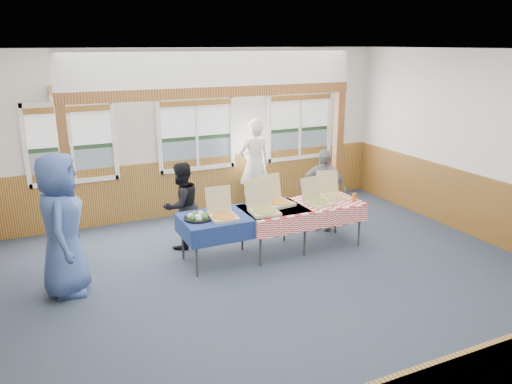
# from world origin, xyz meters

# --- Properties ---
(floor) EXTENTS (8.00, 8.00, 0.00)m
(floor) POSITION_xyz_m (0.00, 0.00, 0.00)
(floor) COLOR #2C3648
(floor) RESTS_ON ground
(ceiling) EXTENTS (8.00, 8.00, 0.00)m
(ceiling) POSITION_xyz_m (0.00, 0.00, 3.20)
(ceiling) COLOR white
(ceiling) RESTS_ON wall_back
(wall_back) EXTENTS (8.00, 0.00, 8.00)m
(wall_back) POSITION_xyz_m (0.00, 3.50, 1.60)
(wall_back) COLOR silver
(wall_back) RESTS_ON floor
(wall_front) EXTENTS (8.00, 0.00, 8.00)m
(wall_front) POSITION_xyz_m (0.00, -3.50, 1.60)
(wall_front) COLOR silver
(wall_front) RESTS_ON floor
(wall_right) EXTENTS (0.00, 8.00, 8.00)m
(wall_right) POSITION_xyz_m (4.00, 0.00, 1.60)
(wall_right) COLOR silver
(wall_right) RESTS_ON floor
(wainscot_back) EXTENTS (7.98, 0.05, 1.10)m
(wainscot_back) POSITION_xyz_m (0.00, 3.48, 0.55)
(wainscot_back) COLOR brown
(wainscot_back) RESTS_ON floor
(wainscot_right) EXTENTS (0.05, 6.98, 1.10)m
(wainscot_right) POSITION_xyz_m (3.98, 0.00, 0.55)
(wainscot_right) COLOR brown
(wainscot_right) RESTS_ON floor
(window_left) EXTENTS (1.56, 0.10, 1.46)m
(window_left) POSITION_xyz_m (-2.30, 3.46, 1.68)
(window_left) COLOR white
(window_left) RESTS_ON wall_back
(window_mid) EXTENTS (1.56, 0.10, 1.46)m
(window_mid) POSITION_xyz_m (0.00, 3.46, 1.68)
(window_mid) COLOR white
(window_mid) RESTS_ON wall_back
(window_right) EXTENTS (1.56, 0.10, 1.46)m
(window_right) POSITION_xyz_m (2.30, 3.46, 1.68)
(window_right) COLOR white
(window_right) RESTS_ON wall_back
(post_left) EXTENTS (0.15, 0.15, 2.40)m
(post_left) POSITION_xyz_m (-2.50, 2.30, 1.20)
(post_left) COLOR brown
(post_left) RESTS_ON floor
(post_right) EXTENTS (0.15, 0.15, 2.40)m
(post_right) POSITION_xyz_m (2.50, 2.30, 1.20)
(post_right) COLOR brown
(post_right) RESTS_ON floor
(cross_beam) EXTENTS (5.15, 0.18, 0.18)m
(cross_beam) POSITION_xyz_m (0.00, 2.30, 2.49)
(cross_beam) COLOR brown
(cross_beam) RESTS_ON post_left
(table_left) EXTENTS (2.17, 1.59, 0.76)m
(table_left) POSITION_xyz_m (-0.07, 1.02, 0.70)
(table_left) COLOR #333333
(table_left) RESTS_ON floor
(table_right) EXTENTS (2.19, 1.66, 0.76)m
(table_right) POSITION_xyz_m (0.93, 0.97, 0.70)
(table_right) COLOR #333333
(table_right) RESTS_ON floor
(pizza_box_a) EXTENTS (0.42, 0.51, 0.43)m
(pizza_box_a) POSITION_xyz_m (-0.47, 0.91, 0.82)
(pizza_box_a) COLOR tan
(pizza_box_a) RESTS_ON table_left
(pizza_box_b) EXTENTS (0.39, 0.47, 0.41)m
(pizza_box_b) POSITION_xyz_m (0.28, 1.18, 0.82)
(pizza_box_b) COLOR tan
(pizza_box_b) RESTS_ON table_left
(pizza_box_c) EXTENTS (0.46, 0.55, 0.46)m
(pizza_box_c) POSITION_xyz_m (0.19, 0.87, 0.83)
(pizza_box_c) COLOR tan
(pizza_box_c) RESTS_ON table_right
(pizza_box_d) EXTENTS (0.48, 0.56, 0.45)m
(pizza_box_d) POSITION_xyz_m (0.58, 1.16, 0.83)
(pizza_box_d) COLOR tan
(pizza_box_d) RESTS_ON table_right
(pizza_box_e) EXTENTS (0.43, 0.50, 0.41)m
(pizza_box_e) POSITION_xyz_m (1.18, 0.89, 0.82)
(pizza_box_e) COLOR tan
(pizza_box_e) RESTS_ON table_right
(pizza_box_f) EXTENTS (0.46, 0.53, 0.42)m
(pizza_box_f) POSITION_xyz_m (1.59, 1.11, 0.82)
(pizza_box_f) COLOR tan
(pizza_box_f) RESTS_ON table_right
(veggie_tray) EXTENTS (0.43, 0.43, 0.10)m
(veggie_tray) POSITION_xyz_m (-0.82, 1.02, 0.79)
(veggie_tray) COLOR black
(veggie_tray) RESTS_ON table_left
(drink_glass) EXTENTS (0.07, 0.07, 0.15)m
(drink_glass) POSITION_xyz_m (1.78, 0.72, 0.83)
(drink_glass) COLOR #A5531B
(drink_glass) RESTS_ON table_right
(woman_white) EXTENTS (0.70, 0.47, 1.87)m
(woman_white) POSITION_xyz_m (1.07, 3.10, 0.93)
(woman_white) COLOR white
(woman_white) RESTS_ON floor
(woman_black) EXTENTS (0.86, 0.78, 1.45)m
(woman_black) POSITION_xyz_m (-0.83, 1.85, 0.72)
(woman_black) COLOR black
(woman_black) RESTS_ON floor
(man_blue) EXTENTS (0.79, 1.05, 1.95)m
(man_blue) POSITION_xyz_m (-2.72, 0.98, 0.98)
(man_blue) COLOR #3D579A
(man_blue) RESTS_ON floor
(person_grey) EXTENTS (0.88, 0.85, 1.48)m
(person_grey) POSITION_xyz_m (1.74, 1.62, 0.74)
(person_grey) COLOR gray
(person_grey) RESTS_ON floor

